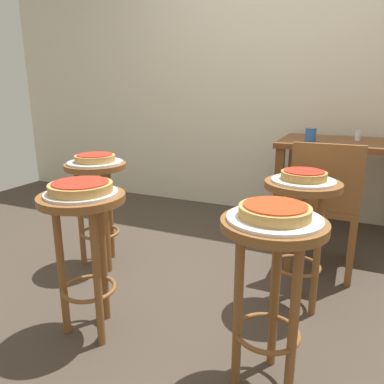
% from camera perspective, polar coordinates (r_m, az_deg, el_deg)
% --- Properties ---
extents(ground_plane, '(6.00, 6.00, 0.00)m').
position_cam_1_polar(ground_plane, '(2.29, 2.26, -14.51)').
color(ground_plane, '#42382D').
extents(back_wall, '(6.00, 0.10, 3.00)m').
position_cam_1_polar(back_wall, '(3.59, 13.17, 20.82)').
color(back_wall, beige).
rests_on(back_wall, ground_plane).
extents(stool_foreground, '(0.38, 0.38, 0.70)m').
position_cam_1_polar(stool_foreground, '(1.77, -16.23, -6.06)').
color(stool_foreground, brown).
rests_on(stool_foreground, ground_plane).
extents(serving_plate_foreground, '(0.32, 0.32, 0.01)m').
position_cam_1_polar(serving_plate_foreground, '(1.71, -16.70, -0.18)').
color(serving_plate_foreground, silver).
rests_on(serving_plate_foreground, stool_foreground).
extents(pizza_foreground, '(0.28, 0.28, 0.05)m').
position_cam_1_polar(pizza_foreground, '(1.70, -16.77, 0.74)').
color(pizza_foreground, tan).
rests_on(pizza_foreground, serving_plate_foreground).
extents(stool_middle, '(0.38, 0.38, 0.70)m').
position_cam_1_polar(stool_middle, '(1.42, 12.11, -11.16)').
color(stool_middle, brown).
rests_on(stool_middle, ground_plane).
extents(serving_plate_middle, '(0.34, 0.34, 0.01)m').
position_cam_1_polar(serving_plate_middle, '(1.35, 12.56, -4.01)').
color(serving_plate_middle, white).
rests_on(serving_plate_middle, stool_middle).
extents(pizza_middle, '(0.26, 0.26, 0.05)m').
position_cam_1_polar(pizza_middle, '(1.34, 12.63, -2.87)').
color(pizza_middle, tan).
rests_on(pizza_middle, serving_plate_middle).
extents(stool_leftside, '(0.38, 0.38, 0.70)m').
position_cam_1_polar(stool_leftside, '(2.46, -14.39, 0.15)').
color(stool_leftside, brown).
rests_on(stool_leftside, ground_plane).
extents(serving_plate_leftside, '(0.34, 0.34, 0.01)m').
position_cam_1_polar(serving_plate_leftside, '(2.42, -14.69, 4.45)').
color(serving_plate_leftside, silver).
rests_on(serving_plate_leftside, stool_leftside).
extents(pizza_leftside, '(0.25, 0.25, 0.05)m').
position_cam_1_polar(pizza_leftside, '(2.41, -14.73, 5.11)').
color(pizza_leftside, tan).
rests_on(pizza_leftside, serving_plate_leftside).
extents(stool_rear, '(0.38, 0.38, 0.70)m').
position_cam_1_polar(stool_rear, '(2.00, 16.37, -3.54)').
color(stool_rear, brown).
rests_on(stool_rear, ground_plane).
extents(serving_plate_rear, '(0.32, 0.32, 0.01)m').
position_cam_1_polar(serving_plate_rear, '(1.95, 16.79, 1.70)').
color(serving_plate_rear, white).
rests_on(serving_plate_rear, stool_rear).
extents(pizza_rear, '(0.23, 0.23, 0.05)m').
position_cam_1_polar(pizza_rear, '(1.94, 16.85, 2.51)').
color(pizza_rear, '#B78442').
rests_on(pizza_rear, serving_plate_rear).
extents(dining_table, '(1.02, 0.68, 0.77)m').
position_cam_1_polar(dining_table, '(3.08, 22.91, 4.93)').
color(dining_table, brown).
rests_on(dining_table, ground_plane).
extents(cup_near_edge, '(0.08, 0.08, 0.10)m').
position_cam_1_polar(cup_near_edge, '(2.91, 17.81, 8.36)').
color(cup_near_edge, '#3360B2').
rests_on(cup_near_edge, dining_table).
extents(condiment_shaker, '(0.04, 0.04, 0.07)m').
position_cam_1_polar(condiment_shaker, '(3.12, 24.18, 7.92)').
color(condiment_shaker, white).
rests_on(condiment_shaker, dining_table).
extents(wooden_chair, '(0.40, 0.40, 0.85)m').
position_cam_1_polar(wooden_chair, '(2.43, 19.76, -1.62)').
color(wooden_chair, brown).
rests_on(wooden_chair, ground_plane).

